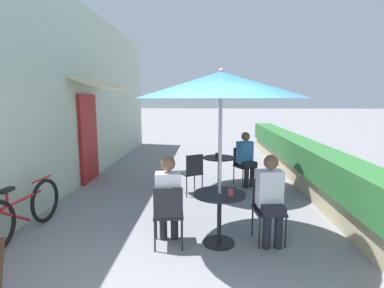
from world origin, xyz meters
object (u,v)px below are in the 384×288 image
Objects in this scene: seated_patron_near_left at (270,196)px; cafe_chair_near_left at (267,205)px; cafe_chair_mid_right at (192,171)px; patio_table_near at (219,209)px; patio_table_mid at (219,167)px; bicycle_leaning at (23,211)px; patio_umbrella_near at (221,85)px; coffee_cup_mid at (217,155)px; seated_patron_mid_left at (246,157)px; cafe_chair_mid_left at (243,163)px; seated_patron_near_right at (168,196)px; cafe_chair_near_right at (168,211)px; coffee_cup_near at (231,193)px; patio_umbrella_mid at (220,90)px.

cafe_chair_near_left is at bearing -90.00° from seated_patron_near_left.
seated_patron_near_left is 2.40m from cafe_chair_mid_right.
cafe_chair_mid_right is at bearing 102.64° from patio_table_near.
patio_table_mid is 0.70m from cafe_chair_mid_right.
cafe_chair_near_left is at bearing 5.18° from bicycle_leaning.
cafe_chair_near_left is at bearing 12.72° from patio_umbrella_near.
cafe_chair_mid_right is (-0.57, -0.41, 0.01)m from patio_table_mid.
seated_patron_mid_left is at bearing 22.00° from coffee_cup_mid.
seated_patron_near_right is at bearing 36.34° from cafe_chair_mid_left.
seated_patron_near_right is (-0.01, 0.11, 0.17)m from cafe_chair_near_right.
patio_umbrella_near is at bearing 6.25° from cafe_chair_near_left.
bicycle_leaning is at bearing 176.08° from coffee_cup_near.
cafe_chair_near_right is at bearing 37.32° from cafe_chair_mid_left.
seated_patron_near_right is 1.72× the size of patio_table_mid.
coffee_cup_near is at bearing 8.31° from seated_patron_near_left.
patio_umbrella_mid is 1.36× the size of bicycle_leaning.
seated_patron_near_left reaches higher than cafe_chair_near_left.
coffee_cup_near is at bearing 49.79° from seated_patron_mid_left.
cafe_chair_near_right reaches higher than patio_table_mid.
patio_table_near is 0.32m from coffee_cup_near.
seated_patron_near_right is at bearing -176.43° from patio_table_near.
cafe_chair_near_right is at bearing -106.15° from patio_umbrella_mid.
coffee_cup_mid is (0.73, 2.73, 0.25)m from cafe_chair_near_right.
cafe_chair_near_right is 0.87m from coffee_cup_near.
patio_table_mid is at bearing 87.86° from patio_umbrella_near.
patio_umbrella_near is 1.92× the size of seated_patron_near_left.
coffee_cup_mid is at bearing 147.29° from patio_umbrella_mid.
seated_patron_near_left is 2.80m from seated_patron_mid_left.
seated_patron_mid_left reaches higher than coffee_cup_mid.
cafe_chair_near_left is at bearing 61.26° from cafe_chair_mid_left.
patio_umbrella_near is 2.93m from coffee_cup_mid.
seated_patron_near_right is at bearing 1.69° from cafe_chair_near_left.
patio_umbrella_near reaches higher than cafe_chair_mid_left.
patio_table_near is 8.06× the size of coffee_cup_near.
coffee_cup_mid reaches higher than bicycle_leaning.
patio_umbrella_mid reaches higher than cafe_chair_mid_right.
patio_umbrella_near is 1.92× the size of seated_patron_near_right.
cafe_chair_near_right is 1.00× the size of cafe_chair_mid_left.
cafe_chair_near_left is at bearing -76.09° from patio_table_mid.
cafe_chair_near_right is (-1.38, -0.20, -0.17)m from seated_patron_near_left.
coffee_cup_mid is (-0.64, 2.42, 0.25)m from cafe_chair_near_left.
cafe_chair_near_left is 0.49× the size of bicycle_leaning.
seated_patron_near_right is 2.72m from coffee_cup_mid.
coffee_cup_near is 3.01m from seated_patron_mid_left.
patio_umbrella_mid is (0.78, 2.69, 1.66)m from cafe_chair_near_right.
seated_patron_mid_left is 1.41m from cafe_chair_mid_right.
patio_table_mid is at bearing 180.00° from patio_umbrella_mid.
coffee_cup_near reaches higher than patio_table_near.
patio_umbrella_near is at bearing -92.14° from patio_umbrella_mid.
cafe_chair_mid_left is 0.77m from coffee_cup_mid.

